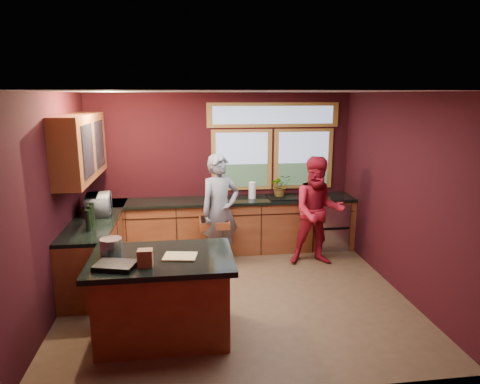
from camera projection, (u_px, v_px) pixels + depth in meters
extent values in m
plane|color=brown|center=(236.00, 295.00, 5.81)|extent=(4.50, 4.50, 0.00)
cube|color=black|center=(222.00, 172.00, 7.44)|extent=(4.50, 0.02, 2.70)
cube|color=black|center=(264.00, 256.00, 3.58)|extent=(4.50, 0.02, 2.70)
cube|color=black|center=(53.00, 205.00, 5.22)|extent=(0.02, 4.00, 2.70)
cube|color=black|center=(400.00, 194.00, 5.80)|extent=(0.02, 4.00, 2.70)
cube|color=silver|center=(235.00, 92.00, 5.21)|extent=(4.50, 4.00, 0.02)
cube|color=#7888A6|center=(242.00, 160.00, 7.43)|extent=(1.06, 0.02, 1.06)
cube|color=#7888A6|center=(303.00, 159.00, 7.57)|extent=(1.06, 0.02, 1.06)
cube|color=olive|center=(274.00, 115.00, 7.33)|extent=(2.30, 0.02, 0.42)
cube|color=maroon|center=(80.00, 147.00, 5.93)|extent=(0.36, 1.80, 0.90)
cube|color=maroon|center=(224.00, 227.00, 7.36)|extent=(4.50, 0.60, 0.88)
cube|color=black|center=(224.00, 201.00, 7.24)|extent=(4.50, 0.64, 0.05)
cube|color=#B7B7BC|center=(328.00, 224.00, 7.58)|extent=(0.60, 0.58, 0.85)
cube|color=black|center=(287.00, 199.00, 7.35)|extent=(0.66, 0.46, 0.05)
cube|color=maroon|center=(97.00, 249.00, 6.29)|extent=(0.60, 2.30, 0.88)
cube|color=black|center=(96.00, 219.00, 6.18)|extent=(0.64, 2.30, 0.05)
cube|color=maroon|center=(163.00, 299.00, 4.76)|extent=(1.40, 0.90, 0.88)
cube|color=black|center=(162.00, 259.00, 4.65)|extent=(1.55, 1.05, 0.06)
imported|color=slate|center=(220.00, 211.00, 6.65)|extent=(0.76, 0.64, 1.78)
imported|color=maroon|center=(318.00, 211.00, 6.72)|extent=(0.91, 0.74, 1.74)
imported|color=#999999|center=(99.00, 204.00, 6.32)|extent=(0.41, 0.56, 0.29)
imported|color=#999999|center=(280.00, 186.00, 7.38)|extent=(0.35, 0.31, 0.39)
cylinder|color=silver|center=(252.00, 190.00, 7.28)|extent=(0.12, 0.12, 0.28)
cube|color=tan|center=(180.00, 257.00, 4.62)|extent=(0.39, 0.30, 0.02)
cylinder|color=#B4B4B9|center=(111.00, 246.00, 4.70)|extent=(0.24, 0.24, 0.18)
cube|color=brown|center=(145.00, 258.00, 4.36)|extent=(0.15, 0.13, 0.18)
cube|color=black|center=(115.00, 265.00, 4.34)|extent=(0.46, 0.37, 0.05)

